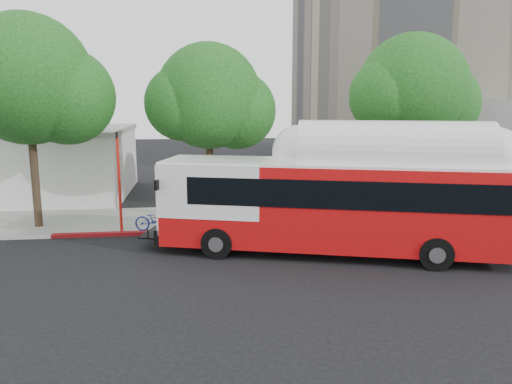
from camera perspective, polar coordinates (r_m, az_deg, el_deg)
ground at (r=19.14m, az=-1.60°, el=-7.60°), size 120.00×120.00×0.00m
sidewalk at (r=25.36m, az=-2.97°, el=-2.89°), size 60.00×5.00×0.15m
curb_strip at (r=22.85m, az=-2.51°, el=-4.39°), size 60.00×0.30×0.15m
red_curb_segment at (r=22.82m, az=-10.07°, el=-4.55°), size 10.00×0.32×0.16m
street_tree_left at (r=24.66m, az=-23.55°, el=11.18°), size 6.67×5.80×9.74m
street_tree_mid at (r=24.20m, az=-4.46°, el=10.38°), size 5.75×5.00×8.62m
street_tree_right at (r=26.42m, az=18.26°, el=10.66°), size 6.21×5.40×9.18m
transit_bus at (r=19.43m, az=8.97°, el=-1.50°), size 14.20×6.43×4.17m
signal_pole at (r=22.82m, az=-15.36°, el=1.06°), size 0.13×0.43×4.58m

